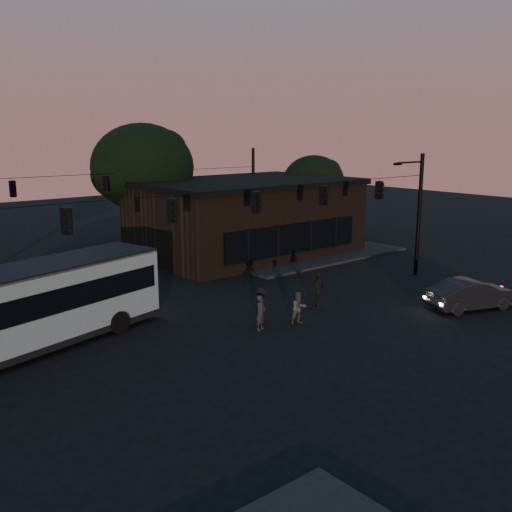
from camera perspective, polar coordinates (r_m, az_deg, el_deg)
ground at (r=24.95m, az=5.94°, el=-8.26°), size 120.00×120.00×0.00m
sidewalk_far_right at (r=42.66m, az=3.81°, el=0.54°), size 14.00×10.00×0.15m
building at (r=41.72m, az=-1.01°, el=3.97°), size 15.40×10.41×5.40m
tree_behind at (r=43.61m, az=-11.28°, el=8.70°), size 7.60×7.60×9.43m
tree_right at (r=49.01m, az=5.78°, el=7.41°), size 5.20×5.20×6.86m
signal_rig_near at (r=26.66m, az=0.00°, el=3.04°), size 26.24×0.30×7.50m
signal_rig_far at (r=40.21m, az=-14.81°, el=5.40°), size 26.24×0.30×7.50m
bus at (r=24.69m, az=-22.21°, el=-4.61°), size 12.57×5.77×3.45m
car at (r=30.68m, az=20.83°, el=-3.59°), size 4.90×3.13×1.52m
pedestrian_a at (r=25.68m, az=0.46°, el=-5.70°), size 0.68×0.56×1.60m
pedestrian_b at (r=26.55m, az=4.30°, el=-5.21°), size 0.87×0.76×1.53m
pedestrian_c at (r=28.86m, az=6.24°, el=-3.46°), size 1.19×0.79×1.87m
pedestrian_d at (r=26.56m, az=0.51°, el=-4.95°), size 1.25×1.21×1.72m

